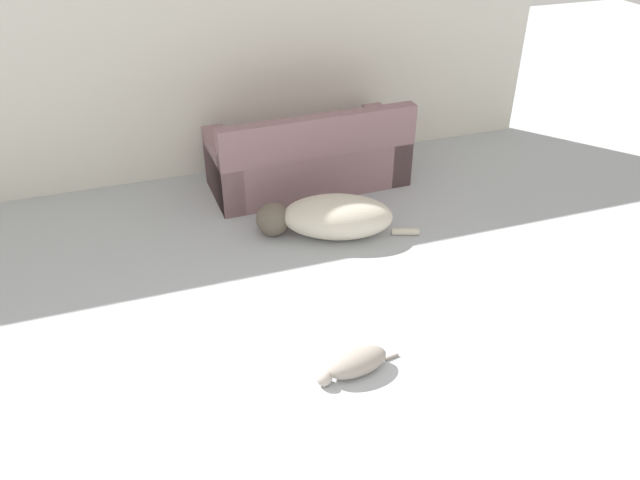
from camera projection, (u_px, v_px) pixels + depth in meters
wall_back at (186, 52)px, 5.73m from camera, size 7.30×0.06×2.45m
couch at (309, 159)px, 5.99m from camera, size 1.89×0.85×0.82m
dog at (330, 217)px, 5.28m from camera, size 1.38×0.79×0.35m
cat at (355, 363)px, 3.93m from camera, size 0.60×0.26×0.16m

